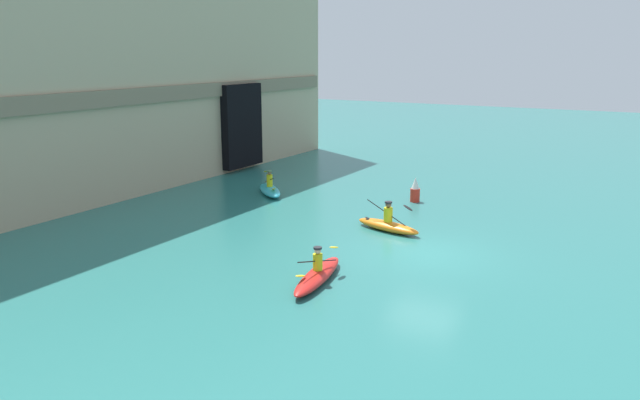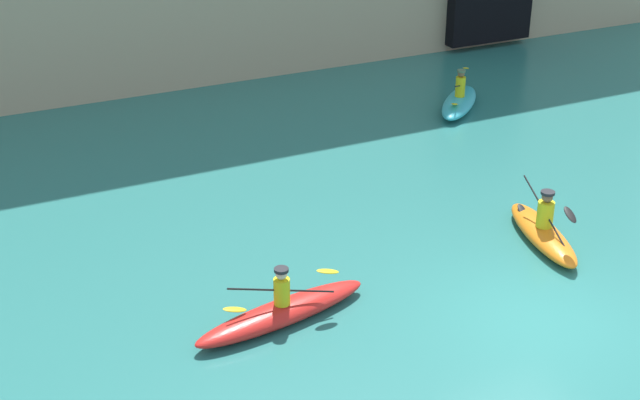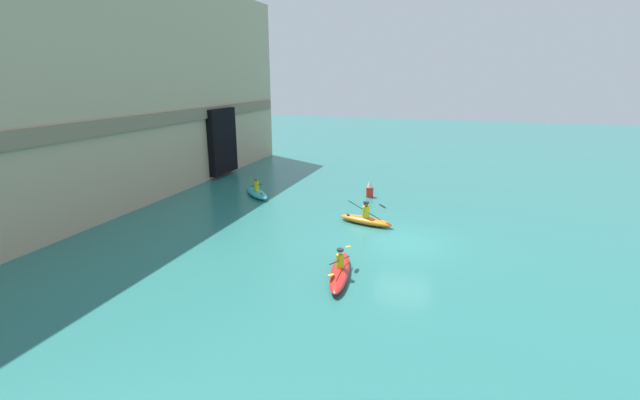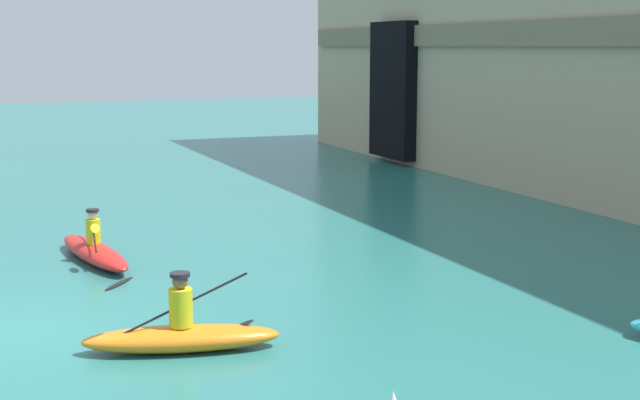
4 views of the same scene
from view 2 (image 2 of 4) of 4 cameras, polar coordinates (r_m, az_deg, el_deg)
name	(u,v)px [view 2 (image 2 of 4)]	position (r m, az deg, el deg)	size (l,w,h in m)	color
ground_plane	(537,317)	(16.86, 13.72, -7.28)	(120.00, 120.00, 0.00)	#28706B
kayak_cyan	(459,101)	(26.56, 8.90, 6.26)	(2.69, 2.71, 1.19)	#33B2C6
kayak_orange	(543,232)	(19.31, 14.09, -1.97)	(1.40, 2.98, 1.19)	orange
kayak_red	(282,311)	(16.16, -2.43, -7.10)	(3.63, 1.30, 1.11)	red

